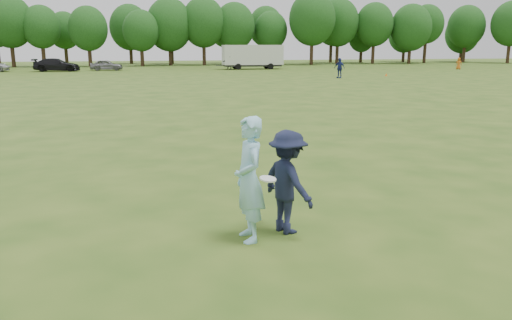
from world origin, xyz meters
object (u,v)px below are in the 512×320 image
object	(u,v)px
defender	(288,182)
car_d	(57,65)
field_cone	(386,75)
player_far_b	(339,68)
car_e	(106,65)
cargo_trailer	(253,56)
player_far_d	(229,62)
player_far_c	(459,63)
thrower	(249,179)

from	to	relation	value
defender	car_d	size ratio (longest dim) A/B	0.33
defender	field_cone	distance (m)	46.70
car_d	field_cone	size ratio (longest dim) A/B	18.16
player_far_b	car_e	bearing A→B (deg)	-170.63
cargo_trailer	player_far_d	bearing A→B (deg)	-163.42
defender	player_far_c	distance (m)	64.96
defender	player_far_d	world-z (taller)	player_far_d
car_e	player_far_b	bearing A→B (deg)	-127.76
player_far_c	car_e	xyz separation A→B (m)	(-45.65, 7.08, -0.11)
player_far_c	field_cone	distance (m)	19.71
player_far_d	field_cone	world-z (taller)	player_far_d
thrower	car_d	size ratio (longest dim) A/B	0.38
defender	cargo_trailer	bearing A→B (deg)	-34.32
thrower	car_d	xyz separation A→B (m)	(-12.13, 58.76, -0.25)
field_cone	cargo_trailer	distance (m)	21.04
defender	field_cone	size ratio (longest dim) A/B	5.99
car_d	car_e	xyz separation A→B (m)	(5.87, 0.72, -0.11)
field_cone	player_far_d	bearing A→B (deg)	128.76
thrower	player_far_d	bearing A→B (deg)	166.17
car_e	cargo_trailer	bearing A→B (deg)	-87.38
player_far_c	car_d	xyz separation A→B (m)	(-51.51, 6.35, 0.00)
player_far_c	car_d	world-z (taller)	car_d
field_cone	car_d	bearing A→B (deg)	153.49
car_e	field_cone	world-z (taller)	car_e
defender	thrower	bearing A→B (deg)	83.33
player_far_d	field_cone	xyz separation A→B (m)	(13.80, -17.18, -0.86)
thrower	player_far_c	bearing A→B (deg)	138.43
defender	field_cone	world-z (taller)	defender
player_far_b	player_far_c	bearing A→B (deg)	81.17
player_far_b	car_e	xyz separation A→B (m)	(-23.45, 20.34, -0.29)
player_far_d	field_cone	distance (m)	22.06
defender	player_far_b	bearing A→B (deg)	-45.74
player_far_d	car_e	distance (m)	15.74
car_d	car_e	world-z (taller)	car_d
player_far_b	car_d	size ratio (longest dim) A/B	0.36
player_far_c	cargo_trailer	distance (m)	27.52
thrower	player_far_d	size ratio (longest dim) A/B	1.03
defender	player_far_b	world-z (taller)	player_far_b
thrower	field_cone	world-z (taller)	thrower
car_e	field_cone	xyz separation A→B (m)	(29.50, -18.36, -0.53)
defender	car_e	bearing A→B (deg)	-16.09
thrower	player_far_b	bearing A→B (deg)	151.65
player_far_d	car_d	xyz separation A→B (m)	(-21.56, 0.46, -0.22)
player_far_c	player_far_b	bearing A→B (deg)	65.45
field_cone	player_far_c	bearing A→B (deg)	34.94
defender	field_cone	xyz separation A→B (m)	(22.52, 40.91, -0.75)
car_e	cargo_trailer	xyz separation A→B (m)	(19.02, -0.19, 1.09)
thrower	defender	xyz separation A→B (m)	(0.72, 0.21, -0.14)
defender	player_far_b	size ratio (longest dim) A/B	0.92
defender	player_far_d	size ratio (longest dim) A/B	0.89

